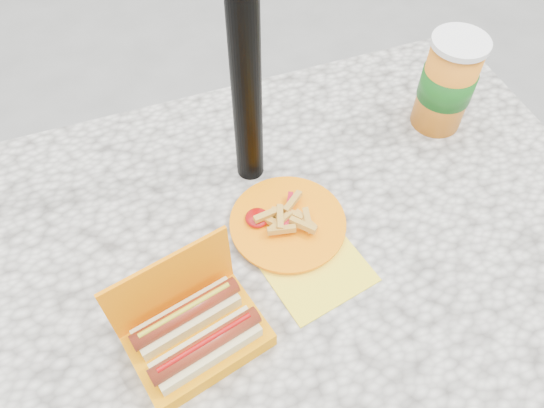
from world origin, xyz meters
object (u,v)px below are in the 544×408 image
object	(u,v)px
fries_plate	(289,226)
hotdog_box	(196,333)
umbrella_pole	(242,5)
soda_cup	(447,84)

from	to	relation	value
fries_plate	hotdog_box	bearing A→B (deg)	-144.36
hotdog_box	fries_plate	distance (m)	0.25
hotdog_box	fries_plate	xyz separation A→B (m)	(0.20, 0.15, -0.03)
umbrella_pole	fries_plate	distance (m)	0.37
hotdog_box	fries_plate	bearing A→B (deg)	22.02
soda_cup	hotdog_box	bearing A→B (deg)	-153.25
umbrella_pole	fries_plate	world-z (taller)	umbrella_pole
umbrella_pole	soda_cup	bearing A→B (deg)	-0.79
hotdog_box	soda_cup	bearing A→B (deg)	13.13
umbrella_pole	soda_cup	size ratio (longest dim) A/B	11.14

